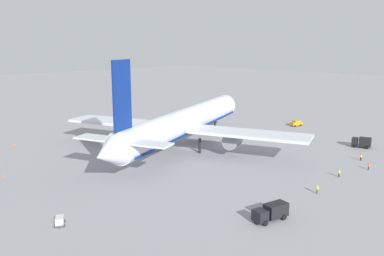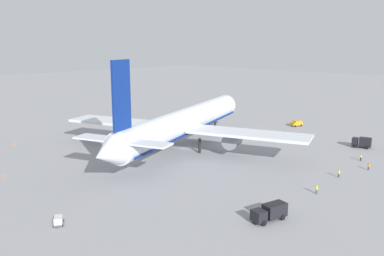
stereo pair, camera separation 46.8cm
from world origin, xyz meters
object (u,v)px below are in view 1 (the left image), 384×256
service_truck_1 (362,142)px  ground_worker_1 (317,189)px  service_truck_2 (271,212)px  service_van (296,123)px  ground_worker_2 (369,166)px  traffic_cone_3 (86,127)px  airliner (184,123)px  traffic_cone_0 (3,176)px  traffic_cone_2 (14,144)px  ground_worker_0 (339,173)px  baggage_cart_1 (60,221)px  ground_worker_3 (361,157)px

service_truck_1 → ground_worker_1: (-41.05, -7.92, -0.68)m
service_truck_2 → service_van: service_truck_2 is taller
service_van → service_truck_2: bearing=-152.9°
ground_worker_2 → traffic_cone_3: bearing=102.2°
ground_worker_2 → traffic_cone_3: (-18.95, 87.84, -0.54)m
airliner → traffic_cone_0: airliner is taller
airliner → service_truck_2: bearing=-117.7°
ground_worker_1 → traffic_cone_2: 83.54m
service_truck_1 → traffic_cone_0: service_truck_1 is taller
ground_worker_0 → traffic_cone_2: size_ratio=3.07×
service_truck_2 → ground_worker_0: bearing=3.2°
airliner → ground_worker_0: 41.86m
baggage_cart_1 → ground_worker_1: size_ratio=1.67×
service_van → ground_worker_3: service_van is taller
ground_worker_2 → ground_worker_0: bearing=164.8°
ground_worker_0 → ground_worker_3: ground_worker_3 is taller
service_truck_2 → ground_worker_3: (44.61, 3.29, -0.61)m
service_truck_1 → traffic_cone_0: (-78.92, 45.30, -1.31)m
service_truck_2 → ground_worker_3: bearing=4.2°
baggage_cart_1 → traffic_cone_2: 59.47m
service_truck_1 → baggage_cart_1: (-82.16, 15.00, -0.87)m
baggage_cart_1 → traffic_cone_3: baggage_cart_1 is taller
traffic_cone_3 → baggage_cart_1: bearing=-124.8°
ground_worker_2 → ground_worker_3: ground_worker_3 is taller
ground_worker_2 → traffic_cone_0: ground_worker_2 is taller
ground_worker_3 → traffic_cone_3: 87.27m
airliner → ground_worker_1: size_ratio=42.37×
service_van → ground_worker_0: (-42.70, -34.90, -0.17)m
baggage_cart_1 → ground_worker_0: (53.52, -21.61, 0.14)m
airliner → ground_worker_3: 45.53m
airliner → service_van: airliner is taller
service_truck_1 → baggage_cart_1: size_ratio=1.78×
service_truck_1 → traffic_cone_2: bearing=132.2°
airliner → service_van: bearing=-6.9°
traffic_cone_0 → traffic_cone_2: 30.00m
service_truck_1 → traffic_cone_2: 97.21m
baggage_cart_1 → ground_worker_2: size_ratio=1.84×
ground_worker_1 → traffic_cone_0: (-37.87, 53.22, -0.63)m
ground_worker_0 → airliner: bearing=98.9°
ground_worker_1 → ground_worker_3: size_ratio=1.04×
baggage_cart_1 → service_truck_1: bearing=-10.3°
ground_worker_2 → traffic_cone_2: bearing=119.6°
traffic_cone_3 → airliner: bearing=-86.2°
airliner → service_truck_2: 48.31m
traffic_cone_0 → traffic_cone_3: 52.78m
airliner → traffic_cone_0: (-43.85, 11.04, -6.95)m
ground_worker_3 → baggage_cart_1: bearing=164.0°
service_truck_2 → traffic_cone_0: (-21.56, 53.51, -1.20)m
traffic_cone_2 → traffic_cone_3: bearing=13.6°
baggage_cart_1 → service_van: bearing=7.9°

